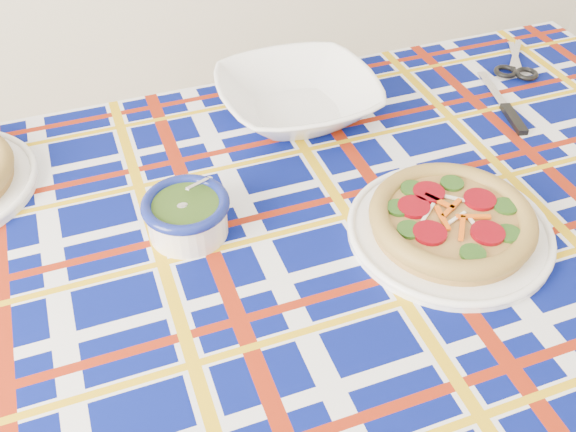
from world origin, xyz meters
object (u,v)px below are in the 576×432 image
object	(u,v)px
main_focaccia_plate	(452,219)
serving_bowl	(297,98)
dining_table	(315,282)
pesto_bowl	(187,213)

from	to	relation	value
main_focaccia_plate	serving_bowl	world-z (taller)	serving_bowl
serving_bowl	main_focaccia_plate	bearing A→B (deg)	-75.59
dining_table	serving_bowl	distance (m)	0.39
main_focaccia_plate	serving_bowl	bearing A→B (deg)	104.41
main_focaccia_plate	pesto_bowl	world-z (taller)	pesto_bowl
pesto_bowl	serving_bowl	xyz separation A→B (m)	(0.28, 0.26, -0.00)
dining_table	serving_bowl	world-z (taller)	serving_bowl
pesto_bowl	dining_table	bearing A→B (deg)	-29.60
serving_bowl	pesto_bowl	bearing A→B (deg)	-137.23
main_focaccia_plate	pesto_bowl	size ratio (longest dim) A/B	2.42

